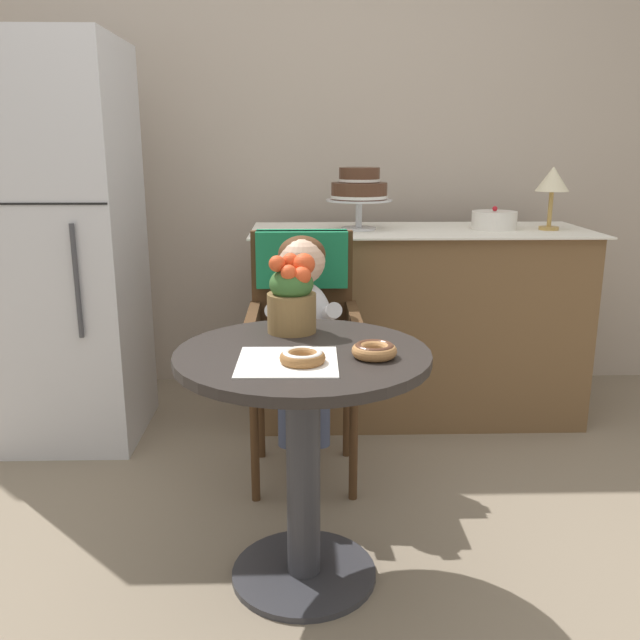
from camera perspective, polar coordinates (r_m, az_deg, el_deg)
ground_plane at (r=2.20m, az=-1.28°, el=-20.83°), size 8.00×8.00×0.00m
back_wall at (r=3.65m, az=-1.57°, el=15.76°), size 4.80×0.10×2.70m
cafe_table at (r=1.95m, az=-1.36°, el=-8.58°), size 0.72×0.72×0.72m
wicker_chair at (r=2.61m, az=-1.37°, el=0.49°), size 0.42×0.45×0.95m
seated_child at (r=2.45m, az=-1.36°, el=0.46°), size 0.27×0.32×0.73m
paper_napkin at (r=1.78m, az=-2.67°, el=-3.56°), size 0.27×0.26×0.00m
donut_front at (r=1.82m, az=4.72°, el=-2.53°), size 0.12×0.12×0.04m
donut_mid at (r=1.76m, az=-1.46°, el=-3.14°), size 0.12×0.12×0.04m
flower_vase at (r=2.05m, az=-2.30°, el=2.12°), size 0.15×0.15×0.24m
display_counter at (r=3.25m, az=8.29°, el=-0.20°), size 1.56×0.62×0.90m
tiered_cake_stand at (r=3.11m, az=3.40°, el=11.02°), size 0.30×0.30×0.28m
round_layer_cake at (r=3.24m, az=14.61°, el=8.20°), size 0.21×0.21×0.11m
table_lamp at (r=3.27m, az=19.18°, el=11.01°), size 0.15×0.15×0.28m
refrigerator at (r=3.11m, az=-21.35°, el=5.72°), size 0.64×0.63×1.70m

